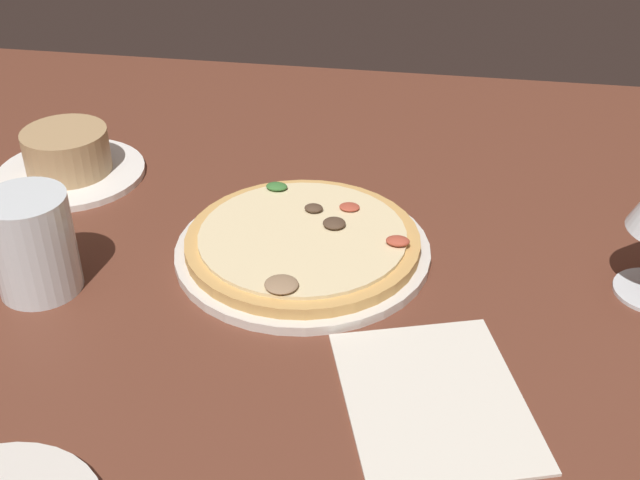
{
  "coord_description": "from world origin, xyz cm",
  "views": [
    {
      "loc": [
        8.77,
        -65.22,
        51.31
      ],
      "look_at": [
        -2.04,
        1.49,
        7.0
      ],
      "focal_mm": 45.54,
      "sensor_mm": 36.0,
      "label": 1
    }
  ],
  "objects_px": {
    "pizza_main": "(303,245)",
    "ramekin_on_saucer": "(68,158)",
    "water_glass": "(34,250)",
    "paper_menu": "(434,398)"
  },
  "relations": [
    {
      "from": "water_glass",
      "to": "paper_menu",
      "type": "relative_size",
      "value": 0.56
    },
    {
      "from": "pizza_main",
      "to": "ramekin_on_saucer",
      "type": "bearing_deg",
      "value": 158.38
    },
    {
      "from": "pizza_main",
      "to": "water_glass",
      "type": "bearing_deg",
      "value": -158.34
    },
    {
      "from": "water_glass",
      "to": "pizza_main",
      "type": "bearing_deg",
      "value": 21.66
    },
    {
      "from": "ramekin_on_saucer",
      "to": "paper_menu",
      "type": "relative_size",
      "value": 0.97
    },
    {
      "from": "water_glass",
      "to": "ramekin_on_saucer",
      "type": "bearing_deg",
      "value": 106.75
    },
    {
      "from": "ramekin_on_saucer",
      "to": "water_glass",
      "type": "bearing_deg",
      "value": -73.25
    },
    {
      "from": "pizza_main",
      "to": "water_glass",
      "type": "xyz_separation_m",
      "value": [
        -0.24,
        -0.1,
        0.03
      ]
    },
    {
      "from": "pizza_main",
      "to": "ramekin_on_saucer",
      "type": "relative_size",
      "value": 1.49
    },
    {
      "from": "pizza_main",
      "to": "paper_menu",
      "type": "relative_size",
      "value": 1.44
    }
  ]
}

